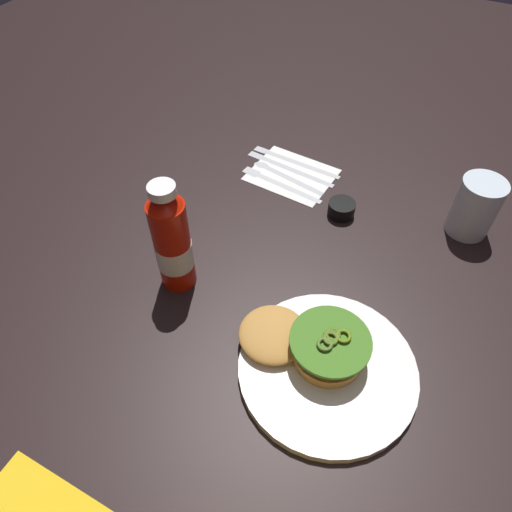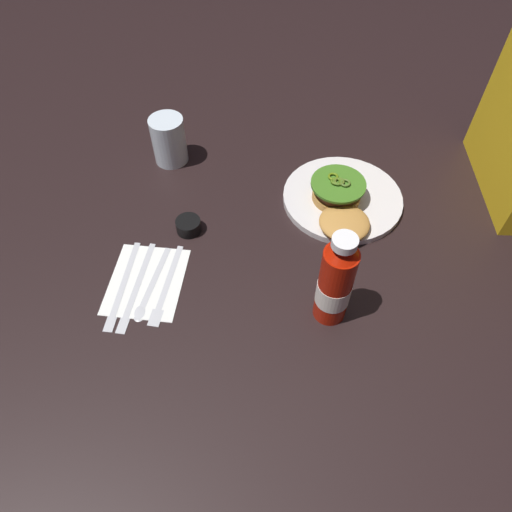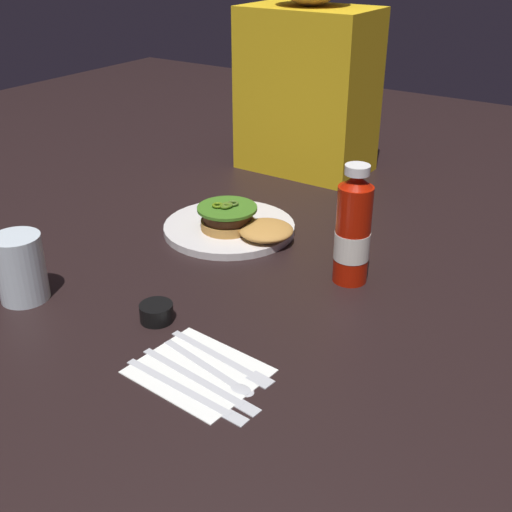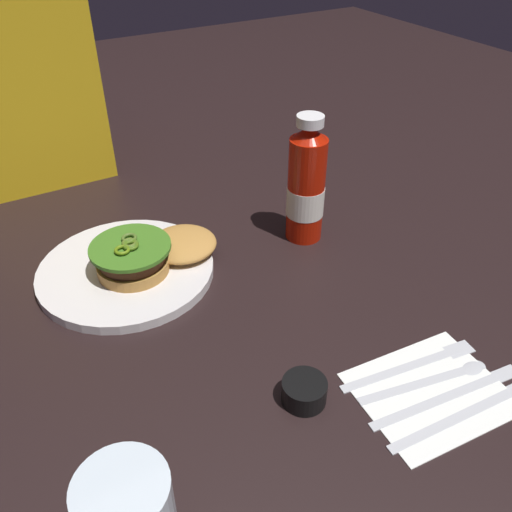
% 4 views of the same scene
% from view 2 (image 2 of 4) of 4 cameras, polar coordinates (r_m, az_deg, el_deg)
% --- Properties ---
extents(ground_plane, '(3.00, 3.00, 0.00)m').
position_cam_2_polar(ground_plane, '(1.05, 3.79, 5.51)').
color(ground_plane, black).
extents(dinner_plate, '(0.27, 0.27, 0.01)m').
position_cam_2_polar(dinner_plate, '(1.08, 10.43, 6.91)').
color(dinner_plate, silver).
rests_on(dinner_plate, ground_plane).
extents(burger_sandwich, '(0.20, 0.12, 0.05)m').
position_cam_2_polar(burger_sandwich, '(1.03, 10.13, 6.48)').
color(burger_sandwich, '#B8803B').
rests_on(burger_sandwich, dinner_plate).
extents(ketchup_bottle, '(0.06, 0.06, 0.21)m').
position_cam_2_polar(ketchup_bottle, '(0.82, 9.59, -3.30)').
color(ketchup_bottle, '#B01606').
rests_on(ketchup_bottle, ground_plane).
extents(water_glass, '(0.08, 0.08, 0.11)m').
position_cam_2_polar(water_glass, '(1.15, -10.53, 13.64)').
color(water_glass, silver).
rests_on(water_glass, ground_plane).
extents(condiment_cup, '(0.05, 0.05, 0.03)m').
position_cam_2_polar(condiment_cup, '(1.00, -8.19, 3.67)').
color(condiment_cup, black).
rests_on(condiment_cup, ground_plane).
extents(napkin, '(0.18, 0.16, 0.00)m').
position_cam_2_polar(napkin, '(0.95, -13.15, -2.97)').
color(napkin, white).
rests_on(napkin, ground_plane).
extents(steak_knife, '(0.21, 0.03, 0.00)m').
position_cam_2_polar(steak_knife, '(0.94, -16.05, -3.89)').
color(steak_knife, silver).
rests_on(steak_knife, napkin).
extents(butter_knife, '(0.21, 0.04, 0.00)m').
position_cam_2_polar(butter_knife, '(0.93, -14.48, -4.08)').
color(butter_knife, silver).
rests_on(butter_knife, napkin).
extents(spoon_utensil, '(0.18, 0.05, 0.00)m').
position_cam_2_polar(spoon_utensil, '(0.93, -12.97, -4.33)').
color(spoon_utensil, silver).
rests_on(spoon_utensil, napkin).
extents(fork_utensil, '(0.19, 0.04, 0.00)m').
position_cam_2_polar(fork_utensil, '(0.92, -11.02, -4.08)').
color(fork_utensil, silver).
rests_on(fork_utensil, napkin).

